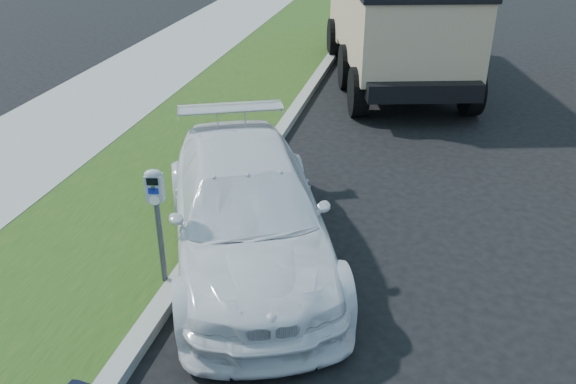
# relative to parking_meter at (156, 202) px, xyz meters

# --- Properties ---
(ground) EXTENTS (120.00, 120.00, 0.00)m
(ground) POSITION_rel_parking_meter_xyz_m (2.75, 0.14, -1.27)
(ground) COLOR black
(ground) RESTS_ON ground
(streetside) EXTENTS (6.12, 50.00, 0.15)m
(streetside) POSITION_rel_parking_meter_xyz_m (-2.82, 2.14, -1.21)
(streetside) COLOR gray
(streetside) RESTS_ON ground
(parking_meter) EXTENTS (0.24, 0.18, 1.56)m
(parking_meter) POSITION_rel_parking_meter_xyz_m (0.00, 0.00, 0.00)
(parking_meter) COLOR #3F4247
(parking_meter) RESTS_ON ground
(white_wagon) EXTENTS (3.88, 5.42, 1.46)m
(white_wagon) POSITION_rel_parking_meter_xyz_m (0.79, 1.07, -0.54)
(white_wagon) COLOR white
(white_wagon) RESTS_ON ground
(dump_truck) EXTENTS (4.43, 7.46, 2.75)m
(dump_truck) POSITION_rel_parking_meter_xyz_m (1.91, 9.95, 0.28)
(dump_truck) COLOR black
(dump_truck) RESTS_ON ground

